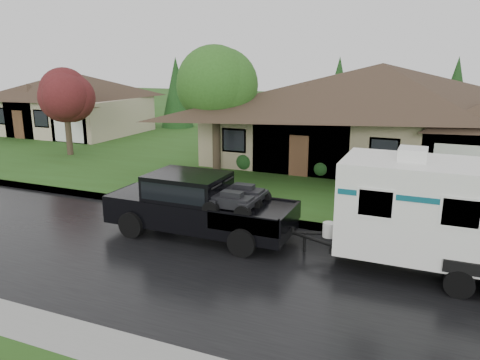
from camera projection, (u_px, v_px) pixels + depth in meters
name	position (u px, v px, depth m)	size (l,w,h in m)	color
ground	(258.00, 244.00, 15.56)	(140.00, 140.00, 0.00)	#294D18
road	(234.00, 268.00, 13.77)	(140.00, 8.00, 0.01)	black
curb	(279.00, 221.00, 17.54)	(140.00, 0.50, 0.15)	gray
lawn	(345.00, 157.00, 28.89)	(140.00, 26.00, 0.15)	#294D18
house_main	(385.00, 103.00, 26.10)	(19.44, 10.80, 6.90)	gray
house_far	(74.00, 98.00, 37.17)	(10.80, 8.64, 5.80)	#BFAB8E
tree_left_green	(216.00, 88.00, 23.63)	(3.82, 3.82, 6.32)	#382B1E
tree_red	(65.00, 97.00, 28.45)	(3.11, 3.11, 5.15)	#382B1E
shrub_row	(364.00, 171.00, 22.91)	(13.60, 1.00, 1.00)	#143814
pickup_truck	(196.00, 203.00, 16.13)	(6.51, 2.47, 2.17)	black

